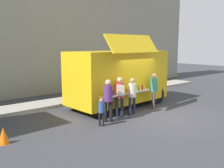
{
  "coord_description": "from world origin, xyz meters",
  "views": [
    {
      "loc": [
        -8.7,
        -7.0,
        3.13
      ],
      "look_at": [
        -1.03,
        1.87,
        1.3
      ],
      "focal_mm": 39.23,
      "sensor_mm": 36.0,
      "label": 1
    }
  ],
  "objects_px": {
    "food_truck_main": "(119,76)",
    "traffic_cone_orange": "(3,136)",
    "child_near_queue": "(101,110)",
    "customer_front_ordering": "(132,93)",
    "customer_extra_browsing": "(154,88)",
    "trash_bin": "(140,83)",
    "customer_mid_with_backpack": "(120,93)",
    "customer_rear_waiting": "(108,97)"
  },
  "relations": [
    {
      "from": "customer_mid_with_backpack",
      "to": "customer_rear_waiting",
      "type": "height_order",
      "value": "customer_mid_with_backpack"
    },
    {
      "from": "customer_extra_browsing",
      "to": "child_near_queue",
      "type": "bearing_deg",
      "value": 50.59
    },
    {
      "from": "customer_front_ordering",
      "to": "child_near_queue",
      "type": "height_order",
      "value": "customer_front_ordering"
    },
    {
      "from": "traffic_cone_orange",
      "to": "customer_front_ordering",
      "type": "distance_m",
      "value": 5.59
    },
    {
      "from": "customer_rear_waiting",
      "to": "child_near_queue",
      "type": "relative_size",
      "value": 1.6
    },
    {
      "from": "customer_extra_browsing",
      "to": "customer_front_ordering",
      "type": "bearing_deg",
      "value": 48.27
    },
    {
      "from": "trash_bin",
      "to": "customer_extra_browsing",
      "type": "bearing_deg",
      "value": -129.75
    },
    {
      "from": "customer_extra_browsing",
      "to": "child_near_queue",
      "type": "distance_m",
      "value": 3.76
    },
    {
      "from": "traffic_cone_orange",
      "to": "trash_bin",
      "type": "xyz_separation_m",
      "value": [
        10.38,
        3.6,
        0.25
      ]
    },
    {
      "from": "customer_mid_with_backpack",
      "to": "child_near_queue",
      "type": "relative_size",
      "value": 1.6
    },
    {
      "from": "food_truck_main",
      "to": "traffic_cone_orange",
      "type": "bearing_deg",
      "value": -170.72
    },
    {
      "from": "traffic_cone_orange",
      "to": "customer_mid_with_backpack",
      "type": "relative_size",
      "value": 0.31
    },
    {
      "from": "customer_rear_waiting",
      "to": "food_truck_main",
      "type": "bearing_deg",
      "value": -1.69
    },
    {
      "from": "customer_extra_browsing",
      "to": "child_near_queue",
      "type": "relative_size",
      "value": 1.6
    },
    {
      "from": "trash_bin",
      "to": "customer_mid_with_backpack",
      "type": "xyz_separation_m",
      "value": [
        -5.48,
        -3.8,
        0.56
      ]
    },
    {
      "from": "trash_bin",
      "to": "customer_front_ordering",
      "type": "relative_size",
      "value": 0.62
    },
    {
      "from": "customer_rear_waiting",
      "to": "customer_extra_browsing",
      "type": "bearing_deg",
      "value": -36.2
    },
    {
      "from": "food_truck_main",
      "to": "trash_bin",
      "type": "bearing_deg",
      "value": 26.73
    },
    {
      "from": "customer_rear_waiting",
      "to": "customer_mid_with_backpack",
      "type": "bearing_deg",
      "value": -25.63
    },
    {
      "from": "customer_rear_waiting",
      "to": "child_near_queue",
      "type": "bearing_deg",
      "value": 165.69
    },
    {
      "from": "traffic_cone_orange",
      "to": "child_near_queue",
      "type": "bearing_deg",
      "value": -10.94
    },
    {
      "from": "trash_bin",
      "to": "customer_rear_waiting",
      "type": "distance_m",
      "value": 7.52
    },
    {
      "from": "traffic_cone_orange",
      "to": "customer_rear_waiting",
      "type": "distance_m",
      "value": 4.14
    },
    {
      "from": "trash_bin",
      "to": "customer_mid_with_backpack",
      "type": "relative_size",
      "value": 0.59
    },
    {
      "from": "traffic_cone_orange",
      "to": "trash_bin",
      "type": "height_order",
      "value": "trash_bin"
    },
    {
      "from": "child_near_queue",
      "to": "customer_front_ordering",
      "type": "bearing_deg",
      "value": -27.24
    },
    {
      "from": "food_truck_main",
      "to": "traffic_cone_orange",
      "type": "height_order",
      "value": "food_truck_main"
    },
    {
      "from": "traffic_cone_orange",
      "to": "customer_extra_browsing",
      "type": "bearing_deg",
      "value": -1.78
    },
    {
      "from": "food_truck_main",
      "to": "customer_front_ordering",
      "type": "height_order",
      "value": "food_truck_main"
    },
    {
      "from": "food_truck_main",
      "to": "customer_extra_browsing",
      "type": "distance_m",
      "value": 1.87
    },
    {
      "from": "food_truck_main",
      "to": "customer_rear_waiting",
      "type": "height_order",
      "value": "food_truck_main"
    },
    {
      "from": "food_truck_main",
      "to": "customer_rear_waiting",
      "type": "distance_m",
      "value": 2.8
    },
    {
      "from": "food_truck_main",
      "to": "customer_extra_browsing",
      "type": "bearing_deg",
      "value": -58.73
    },
    {
      "from": "customer_front_ordering",
      "to": "customer_rear_waiting",
      "type": "height_order",
      "value": "customer_rear_waiting"
    },
    {
      "from": "customer_front_ordering",
      "to": "customer_rear_waiting",
      "type": "bearing_deg",
      "value": 102.94
    },
    {
      "from": "food_truck_main",
      "to": "customer_front_ordering",
      "type": "distance_m",
      "value": 1.85
    },
    {
      "from": "trash_bin",
      "to": "customer_extra_browsing",
      "type": "xyz_separation_m",
      "value": [
        -3.18,
        -3.82,
        0.54
      ]
    },
    {
      "from": "traffic_cone_orange",
      "to": "customer_front_ordering",
      "type": "bearing_deg",
      "value": -3.72
    },
    {
      "from": "trash_bin",
      "to": "child_near_queue",
      "type": "distance_m",
      "value": 8.1
    },
    {
      "from": "customer_rear_waiting",
      "to": "customer_extra_browsing",
      "type": "relative_size",
      "value": 0.99
    },
    {
      "from": "trash_bin",
      "to": "child_near_queue",
      "type": "relative_size",
      "value": 0.94
    },
    {
      "from": "customer_front_ordering",
      "to": "customer_extra_browsing",
      "type": "bearing_deg",
      "value": -74.66
    }
  ]
}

